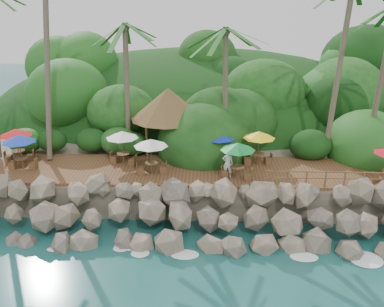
{
  "coord_description": "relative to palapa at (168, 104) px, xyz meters",
  "views": [
    {
      "loc": [
        0.94,
        -17.85,
        12.37
      ],
      "look_at": [
        0.0,
        6.0,
        3.4
      ],
      "focal_mm": 37.33,
      "sensor_mm": 36.0,
      "label": 1
    }
  ],
  "objects": [
    {
      "name": "ground",
      "position": [
        1.83,
        -9.57,
        -5.79
      ],
      "size": [
        140.0,
        140.0,
        0.0
      ],
      "primitive_type": "plane",
      "color": "#19514F",
      "rests_on": "ground"
    },
    {
      "name": "railing",
      "position": [
        10.26,
        -5.92,
        -2.88
      ],
      "size": [
        8.3,
        0.1,
        1.0
      ],
      "color": "brown",
      "rests_on": "terrace"
    },
    {
      "name": "palapa",
      "position": [
        0.0,
        0.0,
        0.0
      ],
      "size": [
        5.34,
        5.34,
        4.6
      ],
      "color": "brown",
      "rests_on": "ground"
    },
    {
      "name": "foam_line",
      "position": [
        1.83,
        -9.27,
        -5.76
      ],
      "size": [
        25.2,
        0.8,
        0.06
      ],
      "color": "white",
      "rests_on": "ground"
    },
    {
      "name": "land_base",
      "position": [
        1.83,
        6.43,
        -4.74
      ],
      "size": [
        32.0,
        25.2,
        2.1
      ],
      "primitive_type": "cube",
      "color": "gray",
      "rests_on": "ground"
    },
    {
      "name": "terrace",
      "position": [
        1.83,
        -3.57,
        -3.59
      ],
      "size": [
        26.0,
        5.0,
        0.2
      ],
      "primitive_type": "cube",
      "color": "brown",
      "rests_on": "land_base"
    },
    {
      "name": "seawall",
      "position": [
        1.83,
        -7.57,
        -4.64
      ],
      "size": [
        29.0,
        4.0,
        2.3
      ],
      "primitive_type": null,
      "color": "gray",
      "rests_on": "ground"
    },
    {
      "name": "dining_clusters",
      "position": [
        0.97,
        -3.45,
        -1.57
      ],
      "size": [
        25.73,
        5.22,
        2.31
      ],
      "color": "brown",
      "rests_on": "terrace"
    },
    {
      "name": "waiter",
      "position": [
        4.06,
        -4.71,
        -2.59
      ],
      "size": [
        0.68,
        0.47,
        1.81
      ],
      "primitive_type": "imported",
      "rotation": [
        0.0,
        0.0,
        3.09
      ],
      "color": "white",
      "rests_on": "terrace"
    },
    {
      "name": "jungle_hill",
      "position": [
        1.83,
        13.93,
        -5.79
      ],
      "size": [
        44.8,
        28.0,
        15.4
      ],
      "primitive_type": "ellipsoid",
      "color": "#143811",
      "rests_on": "ground"
    },
    {
      "name": "jungle_foliage",
      "position": [
        1.83,
        5.43,
        -5.79
      ],
      "size": [
        44.0,
        16.0,
        12.0
      ],
      "primitive_type": null,
      "color": "#143811",
      "rests_on": "ground"
    }
  ]
}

